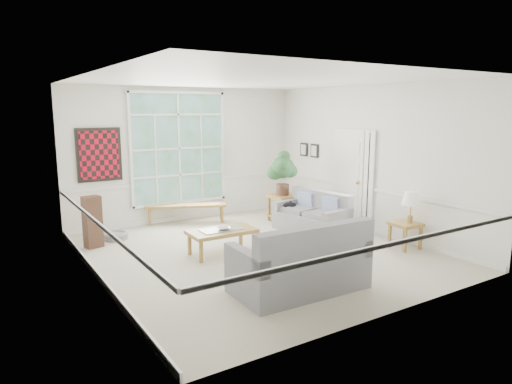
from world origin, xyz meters
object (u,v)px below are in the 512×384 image
coffee_table (222,242)px  end_table (284,208)px  loveseat_right (311,212)px  side_table (405,235)px  loveseat_front (299,255)px

coffee_table → end_table: end_table is taller
loveseat_right → end_table: bearing=78.1°
end_table → side_table: 2.93m
side_table → loveseat_right: bearing=112.0°
loveseat_front → end_table: (2.16, 3.36, -0.20)m
coffee_table → side_table: 3.34m
loveseat_right → coffee_table: loveseat_right is taller
loveseat_right → loveseat_front: 3.12m
loveseat_right → coffee_table: (-2.25, -0.29, -0.20)m
loveseat_right → side_table: bearing=-76.6°
loveseat_front → side_table: bearing=11.9°
coffee_table → end_table: (2.31, 1.34, 0.09)m
loveseat_right → side_table: 1.95m
loveseat_front → coffee_table: 2.04m
coffee_table → end_table: size_ratio=1.91×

